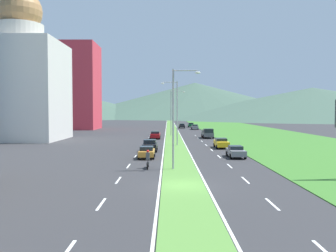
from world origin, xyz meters
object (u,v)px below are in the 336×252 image
(car_4, at_px, (194,127))
(car_7, at_px, (155,135))
(street_lamp_near, at_px, (176,112))
(car_1, at_px, (221,143))
(street_lamp_far, at_px, (172,110))
(car_2, at_px, (191,125))
(pickup_truck_0, at_px, (207,133))
(car_6, at_px, (235,151))
(street_lamp_mid, at_px, (175,109))
(car_3, at_px, (150,145))
(car_5, at_px, (146,152))
(motorcycle_rider, at_px, (147,161))
(car_0, at_px, (182,126))

(car_4, distance_m, car_7, 37.41)
(street_lamp_near, xyz_separation_m, car_1, (7.23, 19.72, -4.65))
(street_lamp_far, bearing_deg, car_2, 80.74)
(car_1, xyz_separation_m, pickup_truck_0, (0.11, 19.42, 0.21))
(pickup_truck_0, bearing_deg, car_6, -0.02)
(car_7, bearing_deg, street_lamp_far, -20.50)
(street_lamp_mid, xyz_separation_m, car_6, (6.87, -14.68, -5.10))
(car_3, height_order, car_5, car_3)
(street_lamp_mid, distance_m, street_lamp_far, 23.47)
(street_lamp_near, bearing_deg, street_lamp_mid, 88.90)
(car_5, height_order, car_7, car_7)
(street_lamp_near, height_order, car_6, street_lamp_near)
(car_5, xyz_separation_m, pickup_truck_0, (10.61, 30.85, 0.26))
(street_lamp_mid, xyz_separation_m, car_1, (6.78, -3.73, -5.06))
(car_5, xyz_separation_m, car_6, (10.60, 0.48, 0.01))
(street_lamp_mid, distance_m, car_6, 17.00)
(pickup_truck_0, xyz_separation_m, motorcycle_rider, (-10.05, -38.43, -0.24))
(street_lamp_mid, height_order, car_4, street_lamp_mid)
(car_2, bearing_deg, pickup_truck_0, 0.23)
(street_lamp_far, distance_m, car_6, 39.14)
(street_lamp_near, bearing_deg, car_3, 102.00)
(car_4, bearing_deg, car_1, -0.06)
(car_5, xyz_separation_m, car_7, (-0.02, 29.15, 0.06))
(car_3, xyz_separation_m, motorcycle_rider, (0.53, -14.53, -0.08))
(car_4, relative_size, pickup_truck_0, 0.80)
(street_lamp_mid, relative_size, motorcycle_rider, 5.14)
(car_2, relative_size, car_3, 1.11)
(car_1, distance_m, car_2, 69.39)
(car_1, relative_size, car_2, 1.00)
(car_2, distance_m, car_3, 74.60)
(car_4, distance_m, motorcycle_rider, 73.30)
(street_lamp_mid, height_order, car_6, street_lamp_mid)
(street_lamp_mid, bearing_deg, car_4, 82.20)
(car_2, height_order, car_6, car_2)
(car_0, height_order, car_5, car_0)
(street_lamp_mid, height_order, pickup_truck_0, street_lamp_mid)
(car_0, relative_size, car_1, 0.85)
(street_lamp_near, xyz_separation_m, car_4, (7.29, 73.33, -4.63))
(street_lamp_mid, relative_size, car_5, 2.46)
(car_1, height_order, car_2, car_2)
(car_2, distance_m, motorcycle_rider, 88.95)
(car_2, relative_size, pickup_truck_0, 0.87)
(street_lamp_near, height_order, car_5, street_lamp_near)
(car_1, xyz_separation_m, car_5, (-10.50, -11.44, -0.05))
(car_2, height_order, pickup_truck_0, pickup_truck_0)
(street_lamp_mid, relative_size, car_1, 2.18)
(car_2, bearing_deg, car_1, 0.08)
(car_2, xyz_separation_m, car_4, (0.15, -15.79, 0.03))
(car_7, relative_size, motorcycle_rider, 2.32)
(car_4, height_order, car_6, car_4)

